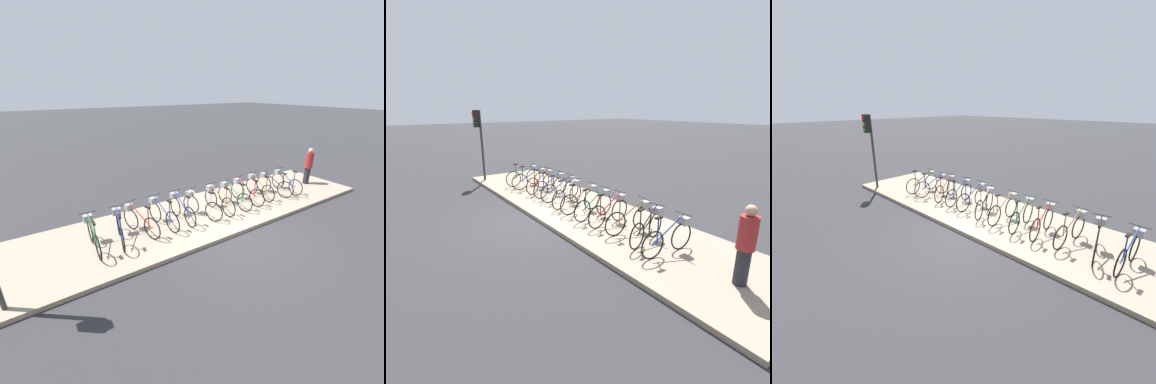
% 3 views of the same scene
% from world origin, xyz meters
% --- Properties ---
extents(ground_plane, '(120.00, 120.00, 0.00)m').
position_xyz_m(ground_plane, '(0.00, 0.00, 0.00)').
color(ground_plane, '#2D2D30').
extents(sidewalk, '(13.49, 3.26, 0.12)m').
position_xyz_m(sidewalk, '(0.00, 1.63, 0.06)').
color(sidewalk, gray).
rests_on(sidewalk, ground_plane).
extents(parked_bicycle_0, '(0.46, 1.62, 1.00)m').
position_xyz_m(parked_bicycle_0, '(-3.87, 1.50, 0.56)').
color(parked_bicycle_0, black).
rests_on(parked_bicycle_0, sidewalk).
extents(parked_bicycle_1, '(0.49, 1.60, 1.00)m').
position_xyz_m(parked_bicycle_1, '(-3.15, 1.50, 0.56)').
color(parked_bicycle_1, black).
rests_on(parked_bicycle_1, sidewalk).
extents(parked_bicycle_2, '(0.64, 1.55, 1.00)m').
position_xyz_m(parked_bicycle_2, '(-2.53, 1.61, 0.56)').
color(parked_bicycle_2, black).
rests_on(parked_bicycle_2, sidewalk).
extents(parked_bicycle_3, '(0.46, 1.61, 1.00)m').
position_xyz_m(parked_bicycle_3, '(-1.76, 1.64, 0.56)').
color(parked_bicycle_3, black).
rests_on(parked_bicycle_3, sidewalk).
extents(parked_bicycle_4, '(0.46, 1.62, 1.00)m').
position_xyz_m(parked_bicycle_4, '(-1.06, 1.63, 0.56)').
color(parked_bicycle_4, black).
rests_on(parked_bicycle_4, sidewalk).
extents(parked_bicycle_5, '(0.65, 1.55, 1.00)m').
position_xyz_m(parked_bicycle_5, '(-0.41, 1.49, 0.56)').
color(parked_bicycle_5, black).
rests_on(parked_bicycle_5, sidewalk).
extents(parked_bicycle_6, '(0.46, 1.62, 1.00)m').
position_xyz_m(parked_bicycle_6, '(0.38, 1.53, 0.56)').
color(parked_bicycle_6, black).
rests_on(parked_bicycle_6, sidewalk).
extents(parked_bicycle_7, '(0.46, 1.61, 1.00)m').
position_xyz_m(parked_bicycle_7, '(1.06, 1.52, 0.56)').
color(parked_bicycle_7, black).
rests_on(parked_bicycle_7, sidewalk).
extents(parked_bicycle_8, '(0.46, 1.62, 1.00)m').
position_xyz_m(parked_bicycle_8, '(1.73, 1.55, 0.56)').
color(parked_bicycle_8, black).
rests_on(parked_bicycle_8, sidewalk).
extents(parked_bicycle_9, '(0.46, 1.62, 1.00)m').
position_xyz_m(parked_bicycle_9, '(2.51, 1.63, 0.56)').
color(parked_bicycle_9, black).
rests_on(parked_bicycle_9, sidewalk).
extents(parked_bicycle_10, '(0.55, 1.58, 1.00)m').
position_xyz_m(parked_bicycle_10, '(3.20, 1.52, 0.56)').
color(parked_bicycle_10, black).
rests_on(parked_bicycle_10, sidewalk).
extents(parked_bicycle_11, '(0.46, 1.62, 1.00)m').
position_xyz_m(parked_bicycle_11, '(3.93, 1.47, 0.56)').
color(parked_bicycle_11, black).
rests_on(parked_bicycle_11, sidewalk).
extents(pedestrian, '(0.34, 0.34, 1.63)m').
position_xyz_m(pedestrian, '(5.55, 1.55, 0.97)').
color(pedestrian, '#23232D').
rests_on(pedestrian, sidewalk).
extents(traffic_light, '(0.24, 0.40, 3.20)m').
position_xyz_m(traffic_light, '(-5.90, 0.23, 2.43)').
color(traffic_light, '#2D2D2D').
rests_on(traffic_light, sidewalk).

